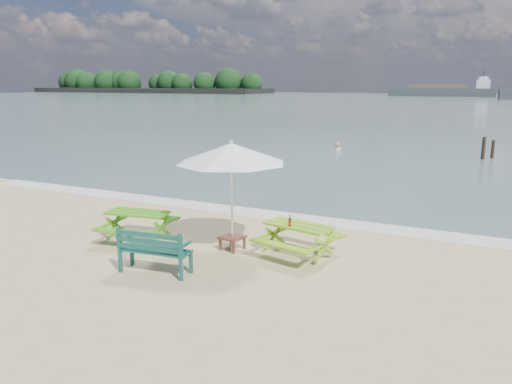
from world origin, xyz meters
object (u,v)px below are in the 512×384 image
at_px(beer_bottle, 290,223).
at_px(side_table, 232,242).
at_px(patio_umbrella, 231,153).
at_px(picnic_table_left, 138,226).
at_px(swimmer, 337,156).
at_px(park_bench, 156,259).
at_px(picnic_table_right, 299,241).

bearing_deg(beer_bottle, side_table, -177.05).
xyz_separation_m(side_table, patio_umbrella, (0.00, 0.00, 1.97)).
bearing_deg(picnic_table_left, patio_umbrella, 8.76).
bearing_deg(patio_umbrella, swimmer, 99.32).
height_order(park_bench, patio_umbrella, patio_umbrella).
distance_m(park_bench, swimmer, 18.84).
height_order(park_bench, side_table, park_bench).
bearing_deg(picnic_table_left, side_table, 8.76).
height_order(picnic_table_left, swimmer, picnic_table_left).
distance_m(picnic_table_left, picnic_table_right, 3.79).
relative_size(patio_umbrella, beer_bottle, 11.19).
xyz_separation_m(patio_umbrella, beer_bottle, (1.32, 0.07, -1.37)).
distance_m(picnic_table_right, patio_umbrella, 2.33).
xyz_separation_m(beer_bottle, swimmer, (-4.09, 16.81, -1.10)).
height_order(park_bench, swimmer, park_bench).
distance_m(patio_umbrella, beer_bottle, 1.90).
bearing_deg(park_bench, beer_bottle, 43.67).
xyz_separation_m(picnic_table_left, park_bench, (1.62, -1.48, -0.06)).
bearing_deg(picnic_table_right, swimmer, 104.24).
relative_size(picnic_table_left, side_table, 3.21).
distance_m(park_bench, patio_umbrella, 2.70).
distance_m(patio_umbrella, swimmer, 17.28).
xyz_separation_m(picnic_table_left, beer_bottle, (3.61, 0.42, 0.44)).
bearing_deg(side_table, patio_umbrella, 0.00).
bearing_deg(swimmer, side_table, -80.68).
bearing_deg(beer_bottle, picnic_table_right, 59.47).
xyz_separation_m(picnic_table_right, swimmer, (-4.21, 16.60, -0.66)).
xyz_separation_m(park_bench, swimmer, (-2.10, 18.71, -0.60)).
xyz_separation_m(park_bench, side_table, (0.67, 1.84, -0.11)).
bearing_deg(park_bench, picnic_table_left, 137.46).
bearing_deg(swimmer, picnic_table_right, -75.76).
distance_m(picnic_table_left, swimmer, 17.25).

